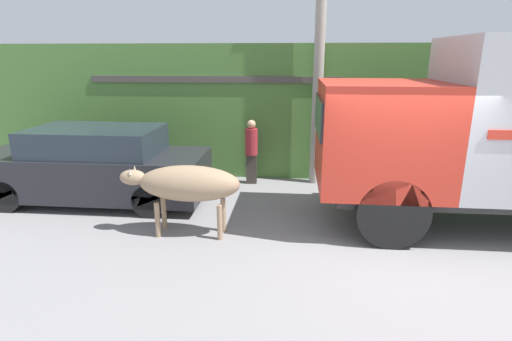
{
  "coord_description": "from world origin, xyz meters",
  "views": [
    {
      "loc": [
        -1.7,
        -6.16,
        3.06
      ],
      "look_at": [
        -2.36,
        0.64,
        1.08
      ],
      "focal_mm": 28.0,
      "sensor_mm": 36.0,
      "label": 1
    }
  ],
  "objects": [
    {
      "name": "pedestrian_on_hill",
      "position": [
        -2.72,
        3.23,
        0.87
      ],
      "size": [
        0.32,
        0.32,
        1.58
      ],
      "rotation": [
        0.0,
        0.0,
        3.19
      ],
      "color": "#38332D",
      "rests_on": "ground_plane"
    },
    {
      "name": "hillside_embankment",
      "position": [
        0.0,
        6.37,
        1.67
      ],
      "size": [
        32.0,
        5.31,
        3.34
      ],
      "color": "#4C7A38",
      "rests_on": "ground_plane"
    },
    {
      "name": "building_backdrop",
      "position": [
        -3.72,
        5.02,
        1.3
      ],
      "size": [
        6.21,
        2.7,
        2.57
      ],
      "color": "#8CC69E",
      "rests_on": "ground_plane"
    },
    {
      "name": "parked_suv",
      "position": [
        -5.93,
        1.65,
        0.78
      ],
      "size": [
        4.79,
        1.75,
        1.61
      ],
      "rotation": [
        0.0,
        0.0,
        -0.01
      ],
      "color": "#232328",
      "rests_on": "ground_plane"
    },
    {
      "name": "ground_plane",
      "position": [
        0.0,
        0.0,
        0.0
      ],
      "size": [
        60.0,
        60.0,
        0.0
      ],
      "primitive_type": "plane",
      "color": "gray"
    },
    {
      "name": "utility_pole",
      "position": [
        -1.18,
        3.47,
        3.37
      ],
      "size": [
        0.9,
        0.24,
        6.53
      ],
      "color": "#9E998E",
      "rests_on": "ground_plane"
    },
    {
      "name": "brown_cow",
      "position": [
        -3.52,
        0.22,
        0.93
      ],
      "size": [
        2.11,
        0.63,
        1.25
      ],
      "rotation": [
        0.0,
        0.0,
        -0.06
      ],
      "color": "#9E7F60",
      "rests_on": "ground_plane"
    }
  ]
}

